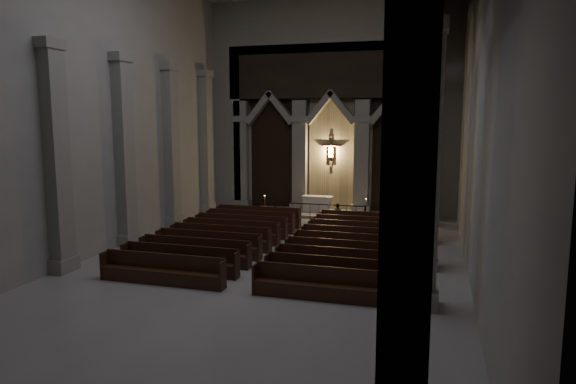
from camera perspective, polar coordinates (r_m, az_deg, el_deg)
The scene contains 11 objects.
room at distance 18.29m, azimuth -2.50°, elevation 15.15°, with size 24.00×24.10×12.00m.
sanctuary_wall at distance 29.35m, azimuth 4.81°, elevation 10.57°, with size 14.00×0.77×12.00m.
right_arcade at distance 18.71m, azimuth 15.71°, elevation 15.40°, with size 1.00×24.00×12.00m.
left_pilasters at distance 24.25m, azimuth -15.08°, elevation 4.43°, with size 0.60×13.00×8.03m.
sanctuary_step at distance 28.90m, azimuth 4.29°, elevation -2.42°, with size 8.50×2.60×0.15m, color gray.
altar at distance 29.12m, azimuth 3.31°, elevation -1.29°, with size 1.72×0.69×0.88m.
altar_rail at distance 26.94m, azimuth 3.46°, elevation -1.96°, with size 4.93×0.09×0.97m.
candle_stand_left at distance 28.05m, azimuth -2.59°, elevation -2.18°, with size 0.21×0.21×1.24m.
candle_stand_right at distance 27.15m, azimuth 8.65°, elevation -2.61°, with size 0.21×0.21×1.25m.
pews at distance 20.69m, azimuth -0.60°, elevation -5.98°, with size 9.78×9.96×0.98m.
worshipper at distance 25.43m, azimuth 5.53°, elevation -2.66°, with size 0.45×0.29×1.23m, color black.
Camera 1 is at (5.75, -17.22, 5.38)m, focal length 32.00 mm.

